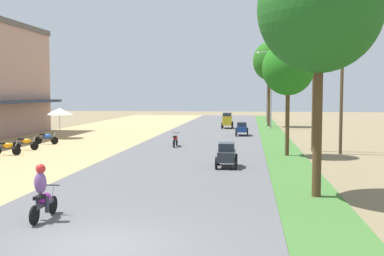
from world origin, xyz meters
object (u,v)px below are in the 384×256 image
vendor_umbrella (60,111)px  median_tree_nearest (320,9)px  median_tree_second (288,69)px  median_tree_third (270,62)px  car_van_yellow (227,120)px  streetlamp_near (271,84)px  parked_motorbike_sixth (47,138)px  streetlamp_mid (267,86)px  motorbike_foreground_rider (43,194)px  utility_pole_far (314,85)px  car_hatchback_charcoal (227,154)px  car_sedan_blue (242,128)px  parked_motorbike_fifth (26,143)px  parked_motorbike_fourth (7,147)px  utility_pole_near (342,77)px  motorbike_ahead_second (175,139)px

vendor_umbrella → median_tree_nearest: bearing=-48.1°
median_tree_nearest → median_tree_second: (-0.16, 11.38, -1.47)m
median_tree_third → car_van_yellow: (-4.58, -4.13, -6.40)m
median_tree_third → streetlamp_near: 4.72m
parked_motorbike_sixth → median_tree_nearest: bearing=-42.2°
streetlamp_mid → car_van_yellow: size_ratio=3.47×
streetlamp_mid → motorbike_foreground_rider: (-8.16, -49.11, -3.99)m
car_van_yellow → median_tree_nearest: bearing=-81.8°
car_van_yellow → utility_pole_far: bearing=-71.1°
car_hatchback_charcoal → car_sedan_blue: size_ratio=0.89×
parked_motorbike_fifth → parked_motorbike_sixth: same height
median_tree_third → car_hatchback_charcoal: median_tree_third is taller
streetlamp_mid → motorbike_foreground_rider: size_ratio=4.64×
parked_motorbike_fifth → median_tree_third: median_tree_third is taller
parked_motorbike_sixth → streetlamp_near: (16.98, 17.71, 4.24)m
median_tree_second → car_sedan_blue: (-2.92, 13.08, -4.51)m
streetlamp_mid → vendor_umbrella: bearing=-126.0°
parked_motorbike_fourth → utility_pole_near: 20.84m
vendor_umbrella → car_sedan_blue: vendor_umbrella is taller
median_tree_nearest → motorbike_foreground_rider: (-8.35, -4.30, -5.86)m
median_tree_third → car_sedan_blue: (-2.88, -12.73, -6.69)m
median_tree_second → motorbike_ahead_second: bearing=153.2°
parked_motorbike_sixth → car_hatchback_charcoal: car_hatchback_charcoal is taller
median_tree_third → parked_motorbike_sixth: bearing=-128.1°
parked_motorbike_fourth → median_tree_nearest: median_tree_nearest is taller
car_hatchback_charcoal → median_tree_second: bearing=56.7°
parked_motorbike_sixth → car_sedan_blue: (14.10, 8.90, 0.19)m
motorbike_foreground_rider → motorbike_ahead_second: (0.80, 19.42, -0.28)m
motorbike_foreground_rider → car_hatchback_charcoal: bearing=65.5°
parked_motorbike_sixth → utility_pole_near: utility_pole_near is taller
streetlamp_near → utility_pole_far: utility_pole_far is taller
parked_motorbike_fifth → motorbike_foreground_rider: size_ratio=1.00×
median_tree_nearest → streetlamp_mid: 44.85m
vendor_umbrella → median_tree_third: 25.21m
motorbike_foreground_rider → motorbike_ahead_second: bearing=87.6°
parked_motorbike_sixth → car_van_yellow: bearing=54.7°
streetlamp_mid → utility_pole_near: 32.18m
parked_motorbike_sixth → motorbike_foreground_rider: size_ratio=1.00×
parked_motorbike_fourth → utility_pole_far: bearing=14.3°
utility_pole_near → parked_motorbike_sixth: bearing=172.3°
car_hatchback_charcoal → vendor_umbrella: bearing=136.3°
median_tree_third → streetlamp_mid: 8.04m
parked_motorbike_fourth → median_tree_nearest: (16.90, -9.39, 6.16)m
parked_motorbike_sixth → vendor_umbrella: (-0.92, 4.63, 1.75)m
parked_motorbike_fifth → median_tree_second: median_tree_second is taller
car_hatchback_charcoal → car_sedan_blue: (0.46, 18.21, -0.01)m
parked_motorbike_sixth → motorbike_ahead_second: size_ratio=1.00×
utility_pole_near → streetlamp_near: bearing=99.4°
car_van_yellow → vendor_umbrella: bearing=-136.0°
utility_pole_far → motorbike_foreground_rider: utility_pole_far is taller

